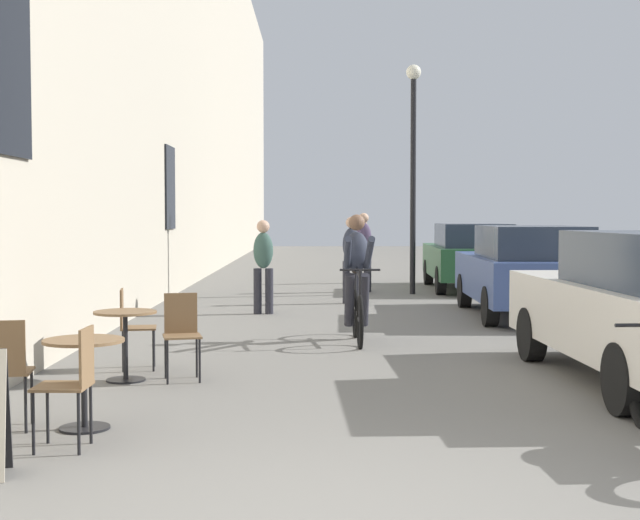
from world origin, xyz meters
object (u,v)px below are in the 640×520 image
object	(u,v)px
pedestrian_furthest	(363,247)
cafe_table_near	(84,364)
cafe_chair_near_toward_street	(5,366)
pedestrian_near	(263,261)
pedestrian_far	(364,247)
parked_car_third	(470,256)
cafe_chair_near_toward_wall	(73,379)
cafe_chair_mid_toward_street	(182,330)
cafe_table_mid	(125,330)
cafe_chair_mid_toward_wall	(132,323)
parked_car_second	(526,270)
pedestrian_mid	(351,255)
cyclist_on_bicycle	(357,281)
street_lamp	(413,149)

from	to	relation	value
pedestrian_furthest	cafe_table_near	bearing A→B (deg)	-101.27
cafe_chair_near_toward_street	pedestrian_near	size ratio (longest dim) A/B	0.55
pedestrian_far	parked_car_third	bearing A→B (deg)	12.59
cafe_chair_near_toward_wall	cafe_chair_mid_toward_street	xyz separation A→B (m)	(0.38, 2.75, 0.00)
cafe_table_near	pedestrian_far	world-z (taller)	pedestrian_far
cafe_table_mid	cafe_chair_mid_toward_wall	xyz separation A→B (m)	(-0.08, 0.68, -0.00)
cafe_table_mid	pedestrian_near	xyz separation A→B (m)	(1.06, 6.21, 0.39)
parked_car_second	pedestrian_near	bearing A→B (deg)	173.56
cafe_chair_near_toward_street	parked_car_third	bearing A→B (deg)	65.79
parked_car_third	cafe_chair_mid_toward_street	bearing A→B (deg)	-113.97
cafe_chair_near_toward_wall	pedestrian_mid	distance (m)	10.98
cyclist_on_bicycle	parked_car_second	bearing A→B (deg)	43.78
street_lamp	cafe_chair_near_toward_street	bearing A→B (deg)	-110.41
street_lamp	parked_car_second	distance (m)	5.12
cafe_chair_near_toward_street	pedestrian_near	xyz separation A→B (m)	(1.55, 8.36, 0.39)
pedestrian_mid	pedestrian_far	xyz separation A→B (m)	(0.38, 2.55, 0.05)
pedestrian_near	pedestrian_furthest	bearing A→B (deg)	73.30
cafe_table_mid	cyclist_on_bicycle	distance (m)	3.84
pedestrian_near	cafe_chair_near_toward_wall	bearing A→B (deg)	-95.62
cafe_chair_mid_toward_street	cafe_chair_mid_toward_wall	bearing A→B (deg)	136.62
cafe_table_near	street_lamp	bearing A→B (deg)	71.98
cafe_table_near	pedestrian_mid	bearing A→B (deg)	75.85
cafe_chair_mid_toward_street	pedestrian_far	size ratio (longest dim) A/B	0.51
pedestrian_near	parked_car_third	distance (m)	6.60
pedestrian_furthest	cafe_chair_near_toward_wall	bearing A→B (deg)	-100.58
cafe_chair_near_toward_wall	cyclist_on_bicycle	size ratio (longest dim) A/B	0.51
pedestrian_mid	street_lamp	size ratio (longest dim) A/B	0.34
cyclist_on_bicycle	cafe_table_near	bearing A→B (deg)	-115.89
cafe_chair_near_toward_street	street_lamp	bearing A→B (deg)	69.59
cafe_chair_near_toward_street	cafe_table_mid	xyz separation A→B (m)	(0.49, 2.14, 0.00)
pedestrian_furthest	cafe_chair_mid_toward_street	bearing A→B (deg)	-101.14
cafe_chair_mid_toward_street	pedestrian_far	bearing A→B (deg)	76.81
cafe_chair_near_toward_street	parked_car_third	distance (m)	14.54
cafe_chair_near_toward_wall	cafe_table_mid	xyz separation A→B (m)	(-0.18, 2.68, 0.00)
cafe_table_near	pedestrian_mid	size ratio (longest dim) A/B	0.43
cafe_chair_mid_toward_wall	pedestrian_far	size ratio (longest dim) A/B	0.51
cafe_chair_near_toward_street	cyclist_on_bicycle	distance (m)	5.86
cafe_table_near	pedestrian_furthest	size ratio (longest dim) A/B	0.45
pedestrian_mid	pedestrian_furthest	distance (m)	5.15
pedestrian_far	parked_car_second	world-z (taller)	pedestrian_far
cyclist_on_bicycle	parked_car_third	distance (m)	8.74
cafe_chair_near_toward_wall	cyclist_on_bicycle	bearing A→B (deg)	67.29
pedestrian_mid	pedestrian_furthest	xyz separation A→B (m)	(0.49, 5.13, -0.05)
pedestrian_near	pedestrian_mid	size ratio (longest dim) A/B	0.97
pedestrian_furthest	street_lamp	xyz separation A→B (m)	(0.91, -3.09, 2.21)
pedestrian_mid	cafe_chair_near_toward_wall	bearing A→B (deg)	-102.98
pedestrian_furthest	street_lamp	distance (m)	3.91
cafe_chair_near_toward_street	parked_car_third	xyz separation A→B (m)	(5.96, 13.26, 0.26)
cafe_chair_near_toward_street	cafe_chair_near_toward_wall	world-z (taller)	same
cafe_table_mid	cafe_chair_mid_toward_street	bearing A→B (deg)	7.48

